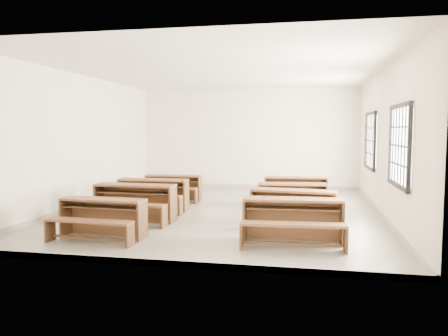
% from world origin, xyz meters
% --- Properties ---
extents(room, '(8.50, 8.50, 3.20)m').
position_xyz_m(room, '(0.09, 0.00, 2.14)').
color(room, gray).
rests_on(room, ground).
extents(desk_set_0, '(1.57, 0.88, 0.68)m').
position_xyz_m(desk_set_0, '(-1.61, -2.89, 0.40)').
color(desk_set_0, brown).
rests_on(desk_set_0, ground).
extents(desk_set_1, '(1.71, 0.93, 0.76)m').
position_xyz_m(desk_set_1, '(-1.61, -1.46, 0.44)').
color(desk_set_1, brown).
rests_on(desk_set_1, ground).
extents(desk_set_2, '(1.64, 0.88, 0.73)m').
position_xyz_m(desk_set_2, '(-1.65, -0.26, 0.43)').
color(desk_set_2, brown).
rests_on(desk_set_2, ground).
extents(desk_set_3, '(1.51, 0.80, 0.67)m').
position_xyz_m(desk_set_3, '(-1.63, 1.26, 0.39)').
color(desk_set_3, brown).
rests_on(desk_set_3, ground).
extents(desk_set_4, '(1.68, 0.93, 0.74)m').
position_xyz_m(desk_set_4, '(1.66, -2.62, 0.43)').
color(desk_set_4, brown).
rests_on(desk_set_4, ground).
extents(desk_set_5, '(1.72, 1.03, 0.73)m').
position_xyz_m(desk_set_5, '(1.63, -1.49, 0.43)').
color(desk_set_5, brown).
rests_on(desk_set_5, ground).
extents(desk_set_6, '(1.59, 0.92, 0.69)m').
position_xyz_m(desk_set_6, '(1.57, -0.08, 0.40)').
color(desk_set_6, brown).
rests_on(desk_set_6, ground).
extents(desk_set_7, '(1.58, 0.86, 0.70)m').
position_xyz_m(desk_set_7, '(1.61, 1.17, 0.41)').
color(desk_set_7, brown).
rests_on(desk_set_7, ground).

